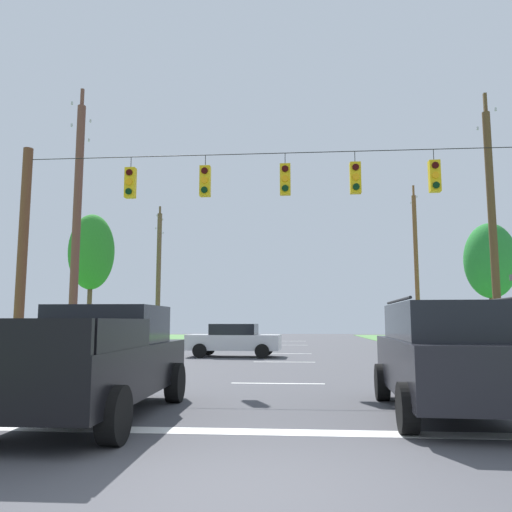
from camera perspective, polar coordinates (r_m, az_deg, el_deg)
ground_plane at (r=5.50m, az=-1.25°, el=-24.91°), size 120.00×120.00×0.00m
stop_bar_stripe at (r=8.13m, az=0.80°, el=-19.06°), size 13.30×0.45×0.01m
lane_dash_0 at (r=14.05m, az=2.45°, el=-14.04°), size 2.50×0.15×0.01m
lane_dash_1 at (r=21.15m, az=3.18°, el=-11.74°), size 2.50×0.15×0.01m
lane_dash_2 at (r=26.49m, az=3.47°, el=-10.83°), size 2.50×0.15×0.01m
lane_dash_3 at (r=35.54m, az=3.75°, el=-9.90°), size 2.50×0.15×0.01m
lane_dash_4 at (r=42.42m, az=3.89°, el=-9.47°), size 2.50×0.15×0.01m
overhead_signal_span at (r=15.25m, az=1.94°, el=2.02°), size 15.75×0.31×7.12m
pickup_truck at (r=9.55m, az=-17.33°, el=-11.14°), size 2.33×5.42×1.95m
suv_black at (r=9.89m, az=20.62°, el=-10.31°), size 2.40×4.89×2.05m
distant_car_oncoming at (r=24.12m, az=-2.47°, el=-9.32°), size 4.38×2.18×1.52m
utility_pole_mid_right at (r=21.51m, az=24.94°, el=2.60°), size 0.29×1.99×10.61m
utility_pole_far_right at (r=35.01m, az=17.49°, el=-1.17°), size 0.28×1.84×10.65m
utility_pole_mid_left at (r=22.19m, az=-19.42°, el=3.32°), size 0.34×1.93×11.43m
utility_pole_far_left at (r=34.98m, az=-10.85°, el=-2.12°), size 0.31×1.93×9.44m
tree_roadside_right at (r=34.73m, az=24.72°, el=-0.53°), size 3.12×3.12×7.70m
tree_roadside_far_right at (r=34.26m, az=-17.91°, el=0.39°), size 2.86×2.86×8.47m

